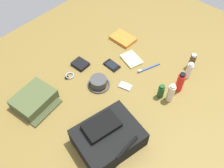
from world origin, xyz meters
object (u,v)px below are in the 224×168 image
Objects in this scene: bucket_hat at (99,83)px; toothpaste_tube at (189,71)px; shampoo_bottle at (161,91)px; cologne_bottle at (192,61)px; backpack at (108,137)px; wallet at (80,64)px; media_player at (125,86)px; toothbrush at (148,68)px; paperback_novel at (123,39)px; wristwatch at (69,76)px; notepad at (131,59)px; toiletry_pouch at (35,100)px; sunscreen_spray at (180,82)px; lotion_bottle at (171,93)px; cell_phone at (112,65)px.

toothpaste_tube is at bearing 139.24° from bucket_hat.
toothpaste_tube is at bearing 170.72° from shampoo_bottle.
shampoo_bottle is at bearing -2.00° from cologne_bottle.
wallet is at bearing -118.63° from backpack.
wallet reaches higher than media_player.
toothbrush is at bearing -124.26° from shampoo_bottle.
backpack is at bearing 35.02° from paperback_novel.
notepad reaches higher than wristwatch.
cologne_bottle reaches higher than toiletry_pouch.
toothpaste_tube is at bearing 121.66° from wallet.
bucket_hat is 1.42× the size of shampoo_bottle.
sunscreen_spray is 1.41× the size of wallet.
sunscreen_spray is 0.71m from wallet.
lotion_bottle is 0.76× the size of paperback_novel.
sunscreen_spray is (0.23, 0.04, 0.02)m from cologne_bottle.
wristwatch is 0.47m from notepad.
backpack is 3.06× the size of toothpaste_tube.
lotion_bottle is (-0.48, 0.09, 0.00)m from backpack.
wallet is at bearing -79.01° from media_player.
paperback_novel is 1.25× the size of notepad.
backpack is 0.60m from sunscreen_spray.
bucket_hat is at bearing -62.19° from lotion_bottle.
backpack reaches higher than toothbrush.
toiletry_pouch is 0.59m from media_player.
notepad is at bearing 151.80° from wristwatch.
cologne_bottle reaches higher than bucket_hat.
shampoo_bottle reaches higher than wristwatch.
bucket_hat is 1.61× the size of media_player.
media_player is at bearing 46.75° from notepad.
wristwatch is (0.19, -0.35, 0.00)m from media_player.
lotion_bottle is 0.29m from toothbrush.
backpack is 0.42m from media_player.
paperback_novel is at bearing 178.60° from toiletry_pouch.
paperback_novel is (-0.13, -0.60, -0.06)m from sunscreen_spray.
shampoo_bottle is at bearing -9.28° from toothpaste_tube.
bucket_hat is at bearing -51.66° from media_player.
bucket_hat is 1.27× the size of cell_phone.
toothbrush is 1.61× the size of wallet.
bucket_hat is 1.23× the size of cologne_bottle.
cologne_bottle is at bearing 100.35° from paperback_novel.
toothbrush is (-0.71, 0.36, -0.03)m from toiletry_pouch.
sunscreen_spray reaches higher than shampoo_bottle.
paperback_novel is at bearing 171.04° from wallet.
wallet reaches higher than wristwatch.
bucket_hat is 0.41m from shampoo_bottle.
toiletry_pouch is 2.23× the size of cell_phone.
backpack reaches higher than cell_phone.
lotion_bottle is at bearing 115.78° from wristwatch.
bucket_hat is at bearing 111.45° from wristwatch.
wallet is at bearing -55.84° from toothpaste_tube.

